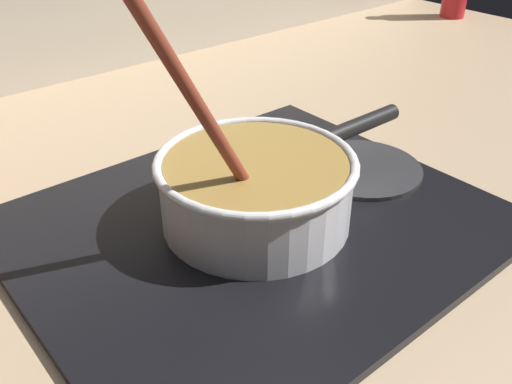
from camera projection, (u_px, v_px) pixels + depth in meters
The scene contains 5 objects.
ground at pixel (327, 309), 0.60m from camera, with size 2.40×1.60×0.04m, color #9E8466.
hob_plate at pixel (256, 224), 0.69m from camera, with size 0.56×0.48×0.01m, color black.
burner_ring at pixel (256, 218), 0.69m from camera, with size 0.18×0.18×0.01m, color #592D0C.
spare_burner at pixel (362, 168), 0.79m from camera, with size 0.17×0.17×0.01m, color #262628.
cooking_pan at pixel (257, 188), 0.66m from camera, with size 0.42×0.24×0.32m.
Camera 1 is at (-0.34, -0.29, 0.40)m, focal length 39.16 mm.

